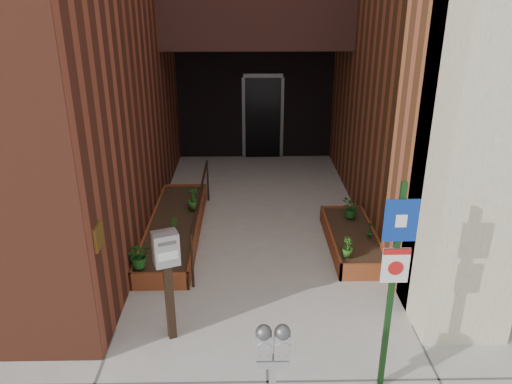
{
  "coord_description": "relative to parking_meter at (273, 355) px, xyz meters",
  "views": [
    {
      "loc": [
        -0.22,
        -5.48,
        4.26
      ],
      "look_at": [
        -0.08,
        1.8,
        1.23
      ],
      "focal_mm": 35.0,
      "sensor_mm": 36.0,
      "label": 1
    }
  ],
  "objects": [
    {
      "name": "ground",
      "position": [
        -0.0,
        1.84,
        -1.12
      ],
      "size": [
        80.0,
        80.0,
        0.0
      ],
      "primitive_type": "plane",
      "color": "#9E9991",
      "rests_on": "ground"
    },
    {
      "name": "planter_left",
      "position": [
        -1.55,
        4.54,
        -0.99
      ],
      "size": [
        0.9,
        3.6,
        0.3
      ],
      "color": "brown",
      "rests_on": "ground"
    },
    {
      "name": "planter_right",
      "position": [
        1.6,
        4.04,
        -0.98
      ],
      "size": [
        0.8,
        2.2,
        0.3
      ],
      "color": "brown",
      "rests_on": "ground"
    },
    {
      "name": "handrail",
      "position": [
        -1.05,
        4.49,
        -0.37
      ],
      "size": [
        0.04,
        3.34,
        0.9
      ],
      "color": "black",
      "rests_on": "ground"
    },
    {
      "name": "parking_meter",
      "position": [
        0.0,
        0.0,
        0.0
      ],
      "size": [
        0.32,
        0.15,
        1.44
      ],
      "color": "#ADADB0",
      "rests_on": "ground"
    },
    {
      "name": "sign_post",
      "position": [
        1.29,
        0.78,
        0.42
      ],
      "size": [
        0.34,
        0.08,
        2.5
      ],
      "color": "#133613",
      "rests_on": "ground"
    },
    {
      "name": "payment_dropbox",
      "position": [
        -1.22,
        1.67,
        -0.02
      ],
      "size": [
        0.36,
        0.32,
        1.52
      ],
      "color": "black",
      "rests_on": "ground"
    },
    {
      "name": "shrub_left_a",
      "position": [
        -1.85,
        2.94,
        -0.61
      ],
      "size": [
        0.46,
        0.46,
        0.41
      ],
      "primitive_type": "imported",
      "rotation": [
        0.0,
        0.0,
        0.28
      ],
      "color": "#1A5919",
      "rests_on": "planter_left"
    },
    {
      "name": "shrub_left_b",
      "position": [
        -1.48,
        3.88,
        -0.64
      ],
      "size": [
        0.22,
        0.22,
        0.35
      ],
      "primitive_type": "imported",
      "rotation": [
        0.0,
        0.0,
        1.74
      ],
      "color": "#285618",
      "rests_on": "planter_left"
    },
    {
      "name": "shrub_left_c",
      "position": [
        -1.25,
        5.07,
        -0.62
      ],
      "size": [
        0.27,
        0.27,
        0.41
      ],
      "primitive_type": "imported",
      "rotation": [
        0.0,
        0.0,
        3.35
      ],
      "color": "#265A19",
      "rests_on": "planter_left"
    },
    {
      "name": "shrub_left_d",
      "position": [
        -1.25,
        5.29,
        -0.66
      ],
      "size": [
        0.24,
        0.24,
        0.32
      ],
      "primitive_type": "imported",
      "rotation": [
        0.0,
        0.0,
        5.55
      ],
      "color": "#18551C",
      "rests_on": "planter_left"
    },
    {
      "name": "shrub_right_a",
      "position": [
        1.35,
        3.21,
        -0.65
      ],
      "size": [
        0.26,
        0.26,
        0.33
      ],
      "primitive_type": "imported",
      "rotation": [
        0.0,
        0.0,
        0.82
      ],
      "color": "#275819",
      "rests_on": "planter_right"
    },
    {
      "name": "shrub_right_b",
      "position": [
        1.85,
        3.84,
        -0.67
      ],
      "size": [
        0.21,
        0.21,
        0.29
      ],
      "primitive_type": "imported",
      "rotation": [
        0.0,
        0.0,
        2.65
      ],
      "color": "#164E1A",
      "rests_on": "planter_right"
    },
    {
      "name": "shrub_right_c",
      "position": [
        1.67,
        4.62,
        -0.64
      ],
      "size": [
        0.46,
        0.46,
        0.36
      ],
      "primitive_type": "imported",
      "rotation": [
        0.0,
        0.0,
        4.03
      ],
      "color": "#19571B",
      "rests_on": "planter_right"
    }
  ]
}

